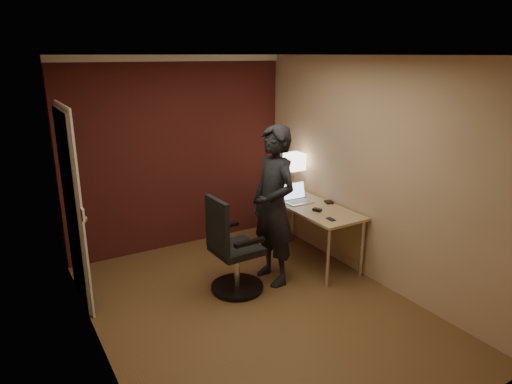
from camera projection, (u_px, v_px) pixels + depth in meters
room at (169, 154)px, 5.44m from camera, size 4.00×4.00×4.00m
desk at (314, 213)px, 5.69m from camera, size 0.60×1.50×0.73m
desk_lamp at (294, 162)px, 5.99m from camera, size 0.22×0.22×0.54m
laptop at (296, 196)px, 5.72m from camera, size 0.34×0.27×0.23m
mouse at (317, 210)px, 5.37m from camera, size 0.09×0.11×0.03m
phone at (331, 219)px, 5.10m from camera, size 0.07×0.12×0.01m
wallet at (329, 202)px, 5.67m from camera, size 0.12×0.13×0.02m
office_chair at (231, 252)px, 4.89m from camera, size 0.58×0.60×1.07m
person at (274, 206)px, 5.03m from camera, size 0.45×0.67×1.80m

